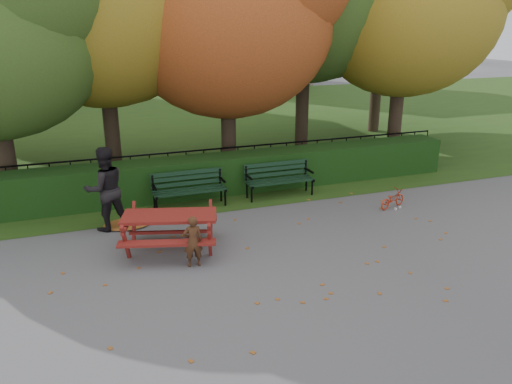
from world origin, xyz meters
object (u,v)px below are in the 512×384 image
object	(u,v)px
bench_left	(189,186)
picnic_table	(170,223)
child	(193,241)
adult	(105,189)
bench_right	(279,177)
bicycle	(393,199)
tree_c	(241,4)

from	to	relation	value
bench_left	picnic_table	xyz separation A→B (m)	(-0.91, -2.40, 0.09)
child	adult	distance (m)	2.79
bench_right	adult	xyz separation A→B (m)	(-4.40, -0.80, 0.42)
bench_right	adult	world-z (taller)	adult
bench_left	adult	xyz separation A→B (m)	(-2.00, -0.80, 0.42)
child	adult	bearing A→B (deg)	-58.27
child	bicycle	xyz separation A→B (m)	(5.34, 1.40, -0.28)
bench_right	bench_left	bearing A→B (deg)	180.00
tree_c	bench_left	size ratio (longest dim) A/B	4.44
tree_c	child	size ratio (longest dim) A/B	7.94
bench_left	child	xyz separation A→B (m)	(-0.63, -3.20, -0.02)
bench_right	adult	size ratio (longest dim) A/B	0.96
picnic_table	adult	world-z (taller)	adult
tree_c	bicycle	world-z (taller)	tree_c
picnic_table	adult	distance (m)	1.96
tree_c	picnic_table	bearing A→B (deg)	-123.17
picnic_table	adult	xyz separation A→B (m)	(-1.09, 1.60, 0.33)
bench_left	bench_right	xyz separation A→B (m)	(2.40, 0.00, 0.00)
child	bicycle	size ratio (longest dim) A/B	1.17
bench_right	picnic_table	xyz separation A→B (m)	(-3.31, -2.40, 0.09)
child	tree_c	bearing A→B (deg)	-114.91
picnic_table	bicycle	xyz separation A→B (m)	(5.62, 0.60, -0.38)
bench_left	picnic_table	world-z (taller)	bench_left
bench_left	child	world-z (taller)	child
tree_c	bench_right	xyz separation A→B (m)	(0.27, -2.26, -4.30)
bench_right	bicycle	world-z (taller)	bench_right
picnic_table	bicycle	world-z (taller)	picnic_table
tree_c	child	world-z (taller)	tree_c
picnic_table	adult	size ratio (longest dim) A/B	1.16
picnic_table	bicycle	size ratio (longest dim) A/B	2.53
bicycle	bench_right	bearing A→B (deg)	32.96
bench_left	bench_right	bearing A→B (deg)	0.00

